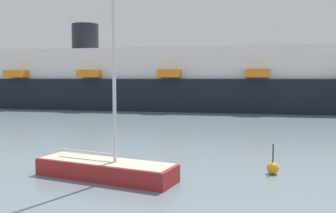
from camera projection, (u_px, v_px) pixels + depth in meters
sailboat_2 at (105, 167)px, 17.16m from camera, size 7.08×3.53×10.54m
channel_buoy_1 at (273, 168)px, 17.94m from camera, size 0.58×0.58×1.48m
cruise_ship at (177, 81)px, 55.41m from camera, size 82.87×15.83×13.11m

